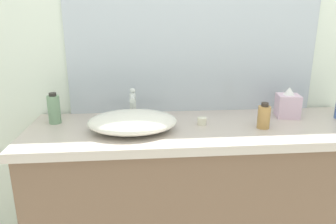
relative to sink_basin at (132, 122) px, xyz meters
name	(u,v)px	position (x,y,z in m)	size (l,w,h in m)	color
bathroom_wall_rear	(199,36)	(0.37, 0.35, 0.37)	(6.00, 0.06, 2.60)	silver
vanity_counter	(199,204)	(0.34, 0.05, -0.49)	(1.69, 0.53, 0.89)	brown
wall_mirror_panel	(195,14)	(0.34, 0.31, 0.48)	(1.36, 0.01, 1.05)	#B2BCC6
sink_basin	(132,122)	(0.00, 0.00, 0.00)	(0.41, 0.31, 0.09)	silver
faucet	(133,103)	(0.00, 0.17, 0.05)	(0.03, 0.12, 0.16)	silver
lotion_bottle	(54,109)	(-0.39, 0.15, 0.03)	(0.06, 0.06, 0.15)	gray
perfume_bottle	(264,117)	(0.62, -0.01, 0.01)	(0.06, 0.06, 0.13)	#B38546
tissue_box	(288,104)	(0.82, 0.15, 0.02)	(0.13, 0.13, 0.16)	silver
candle_jar	(202,121)	(0.34, 0.06, -0.03)	(0.05, 0.05, 0.04)	beige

